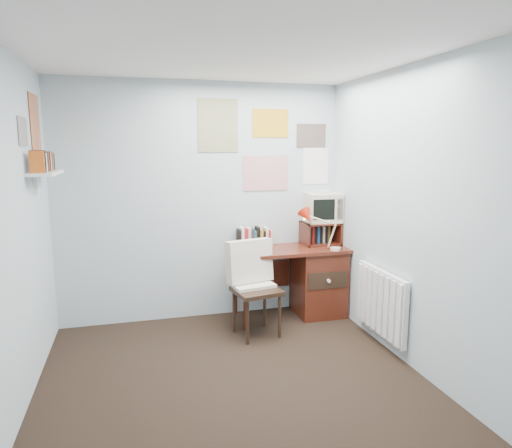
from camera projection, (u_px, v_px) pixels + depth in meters
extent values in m
plane|color=black|center=(241.00, 398.00, 3.37)|extent=(3.50, 3.50, 0.00)
cube|color=#ACBCC5|center=(202.00, 203.00, 4.82)|extent=(3.00, 0.02, 2.50)
cube|color=#ACBCC5|center=(0.00, 245.00, 2.77)|extent=(0.02, 3.50, 2.50)
cube|color=#ACBCC5|center=(428.00, 223.00, 3.55)|extent=(0.02, 3.50, 2.50)
cube|color=white|center=(239.00, 43.00, 2.95)|extent=(3.00, 3.50, 0.02)
cube|color=#5C2315|center=(291.00, 250.00, 4.88)|extent=(1.20, 0.55, 0.03)
cube|color=#5C2315|center=(318.00, 282.00, 5.03)|extent=(0.50, 0.50, 0.72)
cylinder|color=#5C2315|center=(245.00, 295.00, 4.58)|extent=(0.04, 0.04, 0.72)
cylinder|color=#5C2315|center=(235.00, 282.00, 5.02)|extent=(0.04, 0.04, 0.72)
cube|color=#5C2315|center=(262.00, 274.00, 5.11)|extent=(0.64, 0.02, 0.30)
cube|color=black|center=(257.00, 291.00, 4.43)|extent=(0.53, 0.52, 0.90)
cube|color=red|center=(336.00, 232.00, 4.76)|extent=(0.30, 0.26, 0.39)
cube|color=#5C2315|center=(320.00, 233.00, 5.07)|extent=(0.40, 0.30, 0.25)
cube|color=beige|center=(323.00, 206.00, 5.04)|extent=(0.39, 0.36, 0.34)
cube|color=#5C2315|center=(264.00, 236.00, 4.97)|extent=(0.60, 0.14, 0.22)
cube|color=white|center=(381.00, 302.00, 4.20)|extent=(0.09, 0.80, 0.60)
cube|color=white|center=(45.00, 173.00, 3.78)|extent=(0.20, 0.62, 0.24)
cube|color=white|center=(266.00, 145.00, 4.90)|extent=(1.20, 0.01, 0.90)
cube|color=white|center=(29.00, 126.00, 3.69)|extent=(0.01, 0.70, 0.60)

